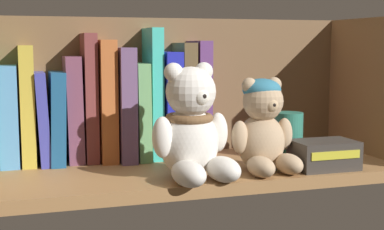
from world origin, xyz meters
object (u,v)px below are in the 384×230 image
(book_4, at_px, (56,117))
(book_11, at_px, (166,104))
(book_8, at_px, (122,103))
(teddy_bear_smaller, at_px, (263,127))
(book_6, at_px, (89,97))
(book_7, at_px, (105,100))
(pillar_candle, at_px, (288,136))
(small_product_box, at_px, (324,155))
(book_9, at_px, (138,110))
(book_12, at_px, (182,99))
(book_5, at_px, (73,109))
(book_13, at_px, (196,98))
(book_1, at_px, (8,115))
(book_3, at_px, (42,118))
(book_10, at_px, (151,93))
(book_2, at_px, (27,105))
(teddy_bear_larger, at_px, (192,130))

(book_4, height_order, book_11, book_11)
(book_8, relative_size, teddy_bear_smaller, 1.31)
(book_4, relative_size, book_6, 0.71)
(book_7, bearing_deg, pillar_candle, -17.55)
(pillar_candle, relative_size, small_product_box, 0.82)
(book_9, relative_size, book_12, 0.83)
(book_9, height_order, teddy_bear_smaller, book_9)
(book_6, bearing_deg, book_11, -0.00)
(book_11, bearing_deg, book_5, 180.00)
(book_5, distance_m, small_product_box, 0.44)
(book_6, height_order, book_13, book_6)
(book_1, height_order, book_4, book_1)
(book_5, distance_m, book_13, 0.23)
(book_3, height_order, small_product_box, book_3)
(book_10, bearing_deg, book_9, -180.00)
(book_10, xyz_separation_m, teddy_bear_smaller, (0.14, -0.18, -0.04))
(book_11, bearing_deg, pillar_candle, -26.32)
(teddy_bear_smaller, bearing_deg, book_8, 138.24)
(book_1, xyz_separation_m, book_11, (0.28, -0.00, 0.01))
(book_3, distance_m, book_6, 0.09)
(book_8, xyz_separation_m, book_11, (0.08, -0.00, -0.00))
(book_6, bearing_deg, book_9, -0.00)
(book_2, height_order, pillar_candle, book_2)
(book_7, distance_m, book_13, 0.17)
(book_3, bearing_deg, book_6, 0.00)
(book_2, xyz_separation_m, book_12, (0.28, 0.00, 0.00))
(book_3, height_order, teddy_bear_larger, teddy_bear_larger)
(book_8, xyz_separation_m, small_product_box, (0.30, -0.19, -0.08))
(book_3, distance_m, teddy_bear_smaller, 0.38)
(book_10, bearing_deg, book_4, 180.00)
(book_12, relative_size, teddy_bear_larger, 1.17)
(book_3, bearing_deg, book_4, 0.00)
(book_1, xyz_separation_m, book_7, (0.16, 0.00, 0.02))
(book_8, xyz_separation_m, book_13, (0.14, 0.00, 0.01))
(book_9, distance_m, small_product_box, 0.34)
(book_10, bearing_deg, book_12, 0.00)
(book_2, relative_size, book_4, 1.28)
(book_7, xyz_separation_m, book_11, (0.11, -0.00, -0.01))
(book_4, distance_m, small_product_box, 0.46)
(book_10, height_order, small_product_box, book_10)
(book_2, xyz_separation_m, book_7, (0.13, 0.00, 0.00))
(book_2, relative_size, book_6, 0.91)
(book_1, distance_m, book_13, 0.34)
(book_3, height_order, book_11, book_11)
(book_5, relative_size, teddy_bear_smaller, 1.21)
(book_5, xyz_separation_m, book_12, (0.20, 0.00, 0.01))
(book_5, bearing_deg, teddy_bear_larger, -50.09)
(teddy_bear_smaller, bearing_deg, book_12, 115.67)
(teddy_bear_smaller, distance_m, pillar_candle, 0.12)
(pillar_candle, distance_m, small_product_box, 0.10)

